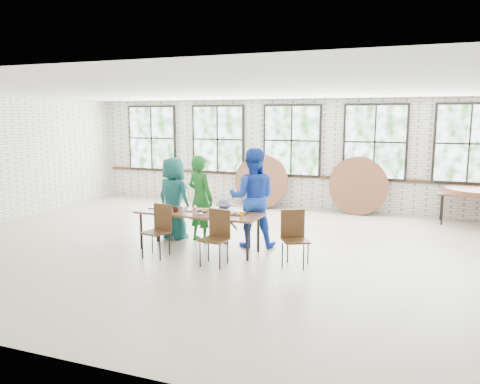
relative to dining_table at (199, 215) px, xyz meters
The scene contains 13 objects.
room 4.92m from the dining_table, 83.28° to the left, with size 12.00×12.00×12.00m.
dining_table is the anchor object (origin of this frame).
chair_near_left 0.78m from the dining_table, 133.75° to the right, with size 0.50×0.49×0.95m.
chair_near_right 0.92m from the dining_table, 44.85° to the right, with size 0.48×0.47×0.95m.
chair_spare 1.91m from the dining_table, ahead, with size 0.57×0.56×0.95m.
adult_teal 1.11m from the dining_table, 143.84° to the left, with size 0.83×0.54×1.70m, color #175157.
adult_green 0.73m from the dining_table, 112.90° to the left, with size 0.64×0.42×1.76m, color #1B6824.
toddler 0.73m from the dining_table, 69.35° to the left, with size 0.58×0.34×0.91m, color #151D41.
adult_blue 1.10m from the dining_table, 37.59° to the left, with size 0.94×0.73×1.93m, color blue.
storage_table 6.70m from the dining_table, 39.13° to the left, with size 1.85×0.89×0.74m.
tabletop_clutter 0.10m from the dining_table, 19.93° to the right, with size 2.02×0.62×0.11m.
round_tops_stacked 6.70m from the dining_table, 39.13° to the left, with size 1.50×1.50×0.13m.
round_tops_leaning 4.68m from the dining_table, 76.74° to the left, with size 4.21×0.49×1.50m.
Camera 1 is at (3.19, -8.10, 2.50)m, focal length 35.00 mm.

